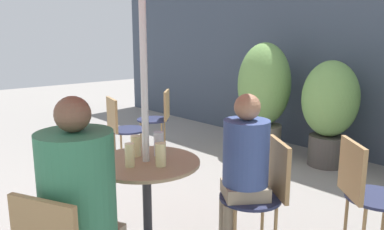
# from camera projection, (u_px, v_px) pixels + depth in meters

# --- Properties ---
(storefront_wall) EXTENTS (10.00, 0.06, 3.00)m
(storefront_wall) POSITION_uv_depth(u_px,v_px,m) (365.00, 39.00, 4.50)
(storefront_wall) COLOR #3D4756
(storefront_wall) RESTS_ON ground_plane
(cafe_table_near) EXTENTS (0.70, 0.70, 0.73)m
(cafe_table_near) POSITION_uv_depth(u_px,v_px,m) (147.00, 192.00, 2.46)
(cafe_table_near) COLOR #2D2D33
(cafe_table_near) RESTS_ON ground_plane
(bistro_chair_1) EXTENTS (0.48, 0.49, 0.83)m
(bistro_chair_1) POSITION_uv_depth(u_px,v_px,m) (264.00, 187.00, 2.56)
(bistro_chair_1) COLOR #232847
(bistro_chair_1) RESTS_ON ground_plane
(bistro_chair_2) EXTENTS (0.44, 0.46, 0.83)m
(bistro_chair_2) POSITION_uv_depth(u_px,v_px,m) (121.00, 125.00, 4.40)
(bistro_chair_2) COLOR #232847
(bistro_chair_2) RESTS_ON ground_plane
(bistro_chair_3) EXTENTS (0.48, 0.49, 0.83)m
(bistro_chair_3) POSITION_uv_depth(u_px,v_px,m) (365.00, 188.00, 2.55)
(bistro_chair_3) COLOR #232847
(bistro_chair_3) RESTS_ON ground_plane
(bistro_chair_4) EXTENTS (0.49, 0.49, 0.83)m
(bistro_chair_4) POSITION_uv_depth(u_px,v_px,m) (159.00, 115.00, 4.99)
(bistro_chair_4) COLOR #232847
(bistro_chair_4) RESTS_ON ground_plane
(seated_person_0) EXTENTS (0.43, 0.45, 1.25)m
(seated_person_0) POSITION_uv_depth(u_px,v_px,m) (80.00, 199.00, 1.84)
(seated_person_0) COLOR gray
(seated_person_0) RESTS_ON ground_plane
(seated_person_1) EXTENTS (0.38, 0.39, 1.16)m
(seated_person_1) POSITION_uv_depth(u_px,v_px,m) (244.00, 162.00, 2.50)
(seated_person_1) COLOR gray
(seated_person_1) RESTS_ON ground_plane
(beer_glass_0) EXTENTS (0.07, 0.07, 0.15)m
(beer_glass_0) POSITION_uv_depth(u_px,v_px,m) (161.00, 155.00, 2.32)
(beer_glass_0) COLOR beige
(beer_glass_0) RESTS_ON cafe_table_near
(beer_glass_1) EXTENTS (0.07, 0.07, 0.17)m
(beer_glass_1) POSITION_uv_depth(u_px,v_px,m) (159.00, 144.00, 2.52)
(beer_glass_1) COLOR silver
(beer_glass_1) RESTS_ON cafe_table_near
(beer_glass_2) EXTENTS (0.07, 0.07, 0.14)m
(beer_glass_2) POSITION_uv_depth(u_px,v_px,m) (136.00, 146.00, 2.51)
(beer_glass_2) COLOR beige
(beer_glass_2) RESTS_ON cafe_table_near
(beer_glass_3) EXTENTS (0.06, 0.06, 0.15)m
(beer_glass_3) POSITION_uv_depth(u_px,v_px,m) (130.00, 155.00, 2.30)
(beer_glass_3) COLOR beige
(beer_glass_3) RESTS_ON cafe_table_near
(potted_plant_0) EXTENTS (0.70, 0.70, 1.46)m
(potted_plant_0) POSITION_uv_depth(u_px,v_px,m) (264.00, 92.00, 4.98)
(potted_plant_0) COLOR slate
(potted_plant_0) RESTS_ON ground_plane
(potted_plant_1) EXTENTS (0.65, 0.65, 1.26)m
(potted_plant_1) POSITION_uv_depth(u_px,v_px,m) (330.00, 107.00, 4.40)
(potted_plant_1) COLOR #47423D
(potted_plant_1) RESTS_ON ground_plane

